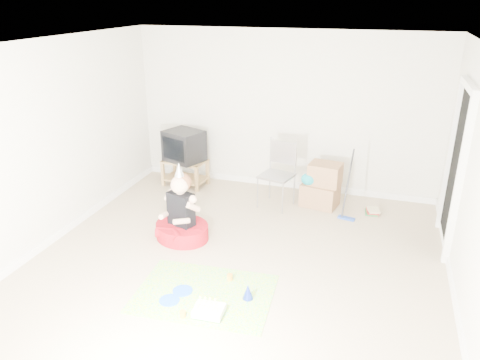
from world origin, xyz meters
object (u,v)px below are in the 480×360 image
(folding_chair, at_px, (276,176))
(birthday_cake, at_px, (209,311))
(crt_tv, at_px, (184,146))
(seated_woman, at_px, (182,222))
(tv_stand, at_px, (185,170))
(cardboard_boxes, at_px, (321,186))

(folding_chair, relative_size, birthday_cake, 3.26)
(crt_tv, xyz_separation_m, birthday_cake, (1.66, -3.19, -0.66))
(seated_woman, xyz_separation_m, birthday_cake, (0.93, -1.42, -0.19))
(birthday_cake, bearing_deg, seated_woman, 123.25)
(tv_stand, relative_size, seated_woman, 0.70)
(crt_tv, distance_m, birthday_cake, 3.65)
(crt_tv, xyz_separation_m, seated_woman, (0.72, -1.77, -0.47))
(tv_stand, xyz_separation_m, seated_woman, (0.72, -1.77, -0.03))
(folding_chair, bearing_deg, cardboard_boxes, 19.28)
(cardboard_boxes, xyz_separation_m, seated_woman, (-1.63, -1.63, -0.09))
(birthday_cake, bearing_deg, crt_tv, 117.45)
(crt_tv, relative_size, folding_chair, 0.58)
(folding_chair, distance_m, cardboard_boxes, 0.72)
(tv_stand, relative_size, folding_chair, 0.74)
(tv_stand, height_order, crt_tv, crt_tv)
(folding_chair, bearing_deg, birthday_cake, -90.67)
(crt_tv, height_order, folding_chair, folding_chair)
(cardboard_boxes, height_order, seated_woman, seated_woman)
(birthday_cake, bearing_deg, folding_chair, 89.33)
(tv_stand, relative_size, birthday_cake, 2.40)
(tv_stand, bearing_deg, crt_tv, 0.00)
(folding_chair, relative_size, cardboard_boxes, 1.50)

